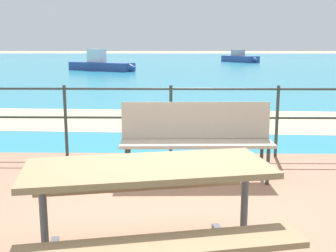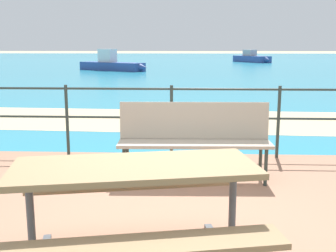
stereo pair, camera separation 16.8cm
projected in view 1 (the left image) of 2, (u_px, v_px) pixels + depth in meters
ground_plane at (168, 239)px, 3.50m from camera, size 240.00×240.00×0.00m
patio_paving at (168, 235)px, 3.50m from camera, size 6.40×5.20×0.06m
sea_water at (174, 61)px, 42.77m from camera, size 90.00×90.00×0.01m
beach_strip at (172, 120)px, 9.03m from camera, size 54.07×5.48×0.01m
picnic_table at (148, 193)px, 2.72m from camera, size 1.81×1.61×0.78m
park_bench at (196, 134)px, 4.79m from camera, size 1.74×0.46×0.89m
railing_fence at (171, 111)px, 5.77m from camera, size 5.94×0.04×1.00m
boat_near at (240, 58)px, 40.57m from camera, size 3.25×4.90×1.20m
boat_mid at (101, 65)px, 26.81m from camera, size 4.87×3.46×1.38m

